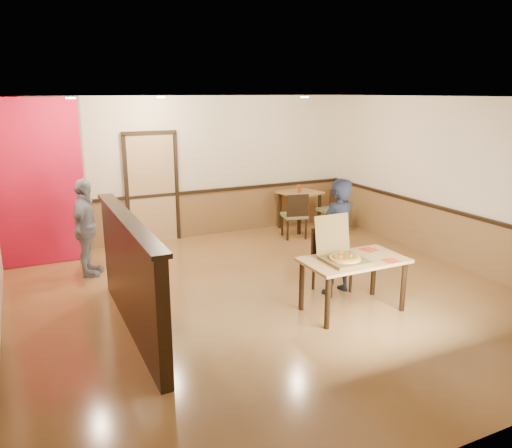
{
  "coord_description": "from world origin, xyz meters",
  "views": [
    {
      "loc": [
        -3.08,
        -5.96,
        2.86
      ],
      "look_at": [
        -0.23,
        0.0,
        1.11
      ],
      "focal_mm": 35.0,
      "sensor_mm": 36.0,
      "label": 1
    }
  ],
  "objects": [
    {
      "name": "back_door",
      "position": [
        -0.8,
        3.46,
        1.05
      ],
      "size": [
        0.9,
        0.06,
        2.1
      ],
      "primitive_type": "cube",
      "color": "#D9B06F",
      "rests_on": "wall_back"
    },
    {
      "name": "wall_right",
      "position": [
        3.5,
        0.0,
        1.4
      ],
      "size": [
        0.0,
        7.0,
        7.0
      ],
      "primitive_type": "plane",
      "rotation": [
        1.57,
        0.0,
        -1.57
      ],
      "color": "beige",
      "rests_on": "floor"
    },
    {
      "name": "condiment",
      "position": [
        2.19,
        2.95,
        0.89
      ],
      "size": [
        0.07,
        0.07,
        0.17
      ],
      "primitive_type": "cylinder",
      "color": "#91361A",
      "rests_on": "side_table"
    },
    {
      "name": "spot_c",
      "position": [
        1.4,
        1.5,
        2.78
      ],
      "size": [
        0.14,
        0.14,
        0.02
      ],
      "primitive_type": "cylinder",
      "color": "#FFE5B2",
      "rests_on": "ceiling"
    },
    {
      "name": "wainscot_right",
      "position": [
        3.47,
        0.0,
        0.45
      ],
      "size": [
        0.04,
        7.0,
        0.9
      ],
      "primitive_type": "cube",
      "color": "brown",
      "rests_on": "floor"
    },
    {
      "name": "wainscot_back",
      "position": [
        0.0,
        3.47,
        0.45
      ],
      "size": [
        7.0,
        0.04,
        0.9
      ],
      "primitive_type": "cube",
      "color": "brown",
      "rests_on": "floor"
    },
    {
      "name": "pizza_box",
      "position": [
        0.6,
        -0.88,
        0.8
      ],
      "size": [
        0.53,
        0.62,
        0.56
      ],
      "rotation": [
        0.0,
        0.0,
        -0.01
      ],
      "color": "brown",
      "rests_on": "main_table"
    },
    {
      "name": "pizza",
      "position": [
        0.6,
        -0.94,
        0.79
      ],
      "size": [
        0.49,
        0.49,
        0.03
      ],
      "primitive_type": "cylinder",
      "rotation": [
        0.0,
        0.0,
        0.24
      ],
      "color": "#E9B555",
      "rests_on": "pizza_box"
    },
    {
      "name": "side_chair_right",
      "position": [
        2.73,
        2.43,
        0.53
      ],
      "size": [
        0.51,
        0.51,
        0.97
      ],
      "rotation": [
        0.0,
        0.0,
        3.21
      ],
      "color": "olive",
      "rests_on": "floor"
    },
    {
      "name": "passerby",
      "position": [
        -2.23,
        2.06,
        0.78
      ],
      "size": [
        0.7,
        1.0,
        1.57
      ],
      "primitive_type": "imported",
      "rotation": [
        0.0,
        0.0,
        1.18
      ],
      "color": "gray",
      "rests_on": "floor"
    },
    {
      "name": "side_table",
      "position": [
        2.27,
        3.05,
        0.63
      ],
      "size": [
        0.91,
        0.91,
        0.81
      ],
      "rotation": [
        0.0,
        0.0,
        0.23
      ],
      "color": "tan",
      "rests_on": "floor"
    },
    {
      "name": "floor",
      "position": [
        0.0,
        0.0,
        0.0
      ],
      "size": [
        7.0,
        7.0,
        0.0
      ],
      "primitive_type": "plane",
      "color": "#A4743F",
      "rests_on": "ground"
    },
    {
      "name": "diner_chair",
      "position": [
        0.92,
        -0.12,
        0.52
      ],
      "size": [
        0.53,
        0.53,
        0.95
      ],
      "rotation": [
        0.0,
        0.0,
        0.15
      ],
      "color": "olive",
      "rests_on": "floor"
    },
    {
      "name": "spot_b",
      "position": [
        -0.8,
        2.5,
        2.78
      ],
      "size": [
        0.14,
        0.14,
        0.02
      ],
      "primitive_type": "cylinder",
      "color": "#FFE5B2",
      "rests_on": "ceiling"
    },
    {
      "name": "spot_a",
      "position": [
        -2.3,
        1.8,
        2.78
      ],
      "size": [
        0.14,
        0.14,
        0.02
      ],
      "primitive_type": "cylinder",
      "color": "#FFE5B2",
      "rests_on": "ceiling"
    },
    {
      "name": "ceiling",
      "position": [
        0.0,
        0.0,
        2.8
      ],
      "size": [
        7.0,
        7.0,
        0.0
      ],
      "primitive_type": "plane",
      "rotation": [
        3.14,
        0.0,
        0.0
      ],
      "color": "black",
      "rests_on": "wall_back"
    },
    {
      "name": "main_table",
      "position": [
        0.78,
        -0.89,
        0.63
      ],
      "size": [
        1.37,
        0.79,
        0.73
      ],
      "rotation": [
        0.0,
        0.0,
        0.0
      ],
      "color": "tan",
      "rests_on": "floor"
    },
    {
      "name": "chair_rail_back",
      "position": [
        0.0,
        3.45,
        0.92
      ],
      "size": [
        7.0,
        0.06,
        0.06
      ],
      "primitive_type": "cube",
      "color": "black",
      "rests_on": "wall_back"
    },
    {
      "name": "napkin_far",
      "position": [
        1.2,
        -0.66,
        0.74
      ],
      "size": [
        0.24,
        0.24,
        0.01
      ],
      "rotation": [
        0.0,
        0.0,
        0.24
      ],
      "color": "#C23A0D",
      "rests_on": "main_table"
    },
    {
      "name": "napkin_near",
      "position": [
        1.16,
        -1.16,
        0.74
      ],
      "size": [
        0.2,
        0.2,
        0.01
      ],
      "rotation": [
        0.0,
        0.0,
        -0.01
      ],
      "color": "#C23A0D",
      "rests_on": "main_table"
    },
    {
      "name": "wall_back",
      "position": [
        0.0,
        3.5,
        1.4
      ],
      "size": [
        7.0,
        0.0,
        7.0
      ],
      "primitive_type": "plane",
      "rotation": [
        1.57,
        0.0,
        0.0
      ],
      "color": "beige",
      "rests_on": "floor"
    },
    {
      "name": "chair_rail_right",
      "position": [
        3.45,
        0.0,
        0.92
      ],
      "size": [
        0.06,
        7.0,
        0.06
      ],
      "primitive_type": "cube",
      "color": "black",
      "rests_on": "wall_right"
    },
    {
      "name": "side_chair_left",
      "position": [
        1.81,
        2.43,
        0.51
      ],
      "size": [
        0.55,
        0.55,
        0.93
      ],
      "rotation": [
        0.0,
        0.0,
        2.93
      ],
      "color": "olive",
      "rests_on": "floor"
    },
    {
      "name": "red_accent_panel",
      "position": [
        -2.9,
        3.0,
        1.4
      ],
      "size": [
        1.6,
        0.2,
        2.78
      ],
      "primitive_type": "cube",
      "color": "red",
      "rests_on": "floor"
    },
    {
      "name": "booth_partition",
      "position": [
        -2.0,
        -0.2,
        0.74
      ],
      "size": [
        0.2,
        3.1,
        1.44
      ],
      "color": "black",
      "rests_on": "floor"
    },
    {
      "name": "diner",
      "position": [
        0.93,
        -0.27,
        0.85
      ],
      "size": [
        0.69,
        0.52,
        1.7
      ],
      "primitive_type": "imported",
      "rotation": [
        0.0,
        0.0,
        3.33
      ],
      "color": "black",
      "rests_on": "floor"
    }
  ]
}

